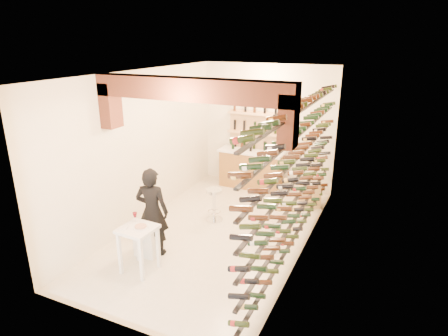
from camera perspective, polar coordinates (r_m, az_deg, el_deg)
name	(u,v)px	position (r m, az deg, el deg)	size (l,w,h in m)	color
ground	(218,232)	(8.03, -0.91, -9.45)	(6.00, 6.00, 0.00)	beige
room_shell	(211,127)	(7.02, -1.92, 6.03)	(3.52, 6.02, 3.21)	silver
wine_rack	(295,171)	(6.93, 10.51, -0.48)	(0.32, 5.70, 2.56)	black
back_counter	(251,168)	(10.17, 4.00, -0.01)	(1.70, 0.62, 1.29)	olive
back_shelving	(255,143)	(10.20, 4.57, 3.77)	(1.40, 0.31, 2.73)	tan
tasting_table	(138,235)	(6.67, -12.61, -9.71)	(0.59, 0.59, 0.99)	white
white_stool	(149,241)	(7.33, -11.09, -10.54)	(0.41, 0.41, 0.51)	white
person	(152,212)	(7.07, -10.58, -6.40)	(0.60, 0.40, 1.65)	black
chrome_barstool	(214,202)	(8.35, -1.48, -5.12)	(0.37, 0.37, 0.72)	silver
crate_lower	(309,200)	(9.33, 12.44, -4.72)	(0.50, 0.35, 0.30)	tan
crate_upper	(310,189)	(9.22, 12.56, -3.09)	(0.46, 0.32, 0.27)	tan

